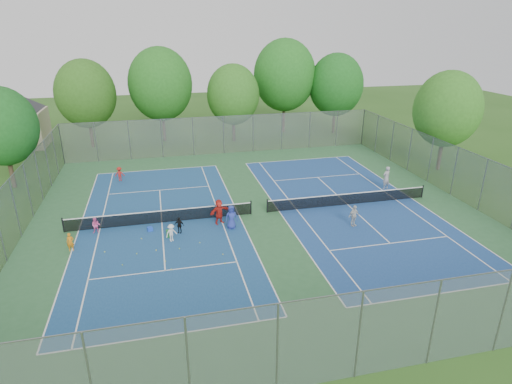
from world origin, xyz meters
TOP-DOWN VIEW (x-y plane):
  - ground at (0.00, 0.00)m, footprint 120.00×120.00m
  - court_pad at (0.00, 0.00)m, footprint 32.00×32.00m
  - court_left at (-7.00, 0.00)m, footprint 10.97×23.77m
  - court_right at (7.00, 0.00)m, footprint 10.97×23.77m
  - net_left at (-7.00, 0.00)m, footprint 12.87×0.10m
  - net_right at (7.00, 0.00)m, footprint 12.87×0.10m
  - fence_north at (0.00, 16.00)m, footprint 32.00×0.10m
  - fence_south at (0.00, -16.00)m, footprint 32.00×0.10m
  - fence_west at (-16.00, 0.00)m, footprint 0.10×32.00m
  - fence_east at (16.00, 0.00)m, footprint 0.10×32.00m
  - house at (-22.00, 24.00)m, footprint 11.03×11.03m
  - tree_nw at (-14.00, 22.00)m, footprint 6.40×6.40m
  - tree_nl at (-6.00, 23.00)m, footprint 7.20×7.20m
  - tree_nc at (2.00, 21.00)m, footprint 6.00×6.00m
  - tree_nr at (9.00, 24.00)m, footprint 7.60×7.60m
  - tree_ne at (15.00, 22.00)m, footprint 6.60×6.60m
  - tree_side_w at (-19.00, 10.00)m, footprint 5.60×5.60m
  - tree_side_e at (19.00, 6.00)m, footprint 6.00×6.00m
  - ball_crate at (-7.80, -1.09)m, footprint 0.40×0.40m
  - ball_hopper at (-6.63, -2.30)m, footprint 0.28×0.28m
  - student_a at (-12.50, -2.76)m, footprint 0.44×0.30m
  - student_b at (-11.24, -0.60)m, footprint 0.57×0.45m
  - student_c at (-6.44, -2.91)m, footprint 0.88×0.73m
  - student_d at (-5.88, -1.85)m, footprint 0.71×0.51m
  - student_e at (-2.40, -1.97)m, footprint 0.86×0.61m
  - student_f at (-3.09, -1.01)m, footprint 1.71×1.22m
  - child_far_baseline at (-10.32, 9.55)m, footprint 0.88×0.57m
  - instructor at (11.51, 2.44)m, footprint 0.82×0.65m
  - teen_court_b at (5.80, -3.51)m, footprint 0.97×0.65m
  - tennis_ball_0 at (-6.05, -4.10)m, footprint 0.07×0.07m
  - tennis_ball_1 at (-6.65, -6.41)m, footprint 0.07×0.07m
  - tennis_ball_2 at (-9.37, -5.27)m, footprint 0.07×0.07m
  - tennis_ball_3 at (-3.60, -6.45)m, footprint 0.07×0.07m
  - tennis_ball_4 at (-10.50, -3.46)m, footprint 0.07×0.07m
  - tennis_ball_5 at (-6.95, -5.42)m, footprint 0.07×0.07m
  - tennis_ball_6 at (-7.45, -3.97)m, footprint 0.07×0.07m
  - tennis_ball_7 at (-3.55, -5.40)m, footprint 0.07×0.07m
  - tennis_ball_8 at (-8.35, -2.21)m, footprint 0.07×0.07m
  - tennis_ball_9 at (-8.60, -4.14)m, footprint 0.07×0.07m
  - tennis_ball_10 at (-4.74, -3.62)m, footprint 0.07×0.07m

SIDE VIEW (x-z plane):
  - ground at x=0.00m, z-range 0.00..0.00m
  - court_pad at x=0.00m, z-range 0.00..0.01m
  - court_left at x=-7.00m, z-range 0.01..0.02m
  - court_right at x=7.00m, z-range 0.01..0.02m
  - tennis_ball_0 at x=-6.05m, z-range 0.00..0.07m
  - tennis_ball_1 at x=-6.65m, z-range 0.00..0.07m
  - tennis_ball_2 at x=-9.37m, z-range 0.00..0.07m
  - tennis_ball_3 at x=-3.60m, z-range 0.00..0.07m
  - tennis_ball_4 at x=-10.50m, z-range 0.00..0.07m
  - tennis_ball_5 at x=-6.95m, z-range 0.00..0.07m
  - tennis_ball_6 at x=-7.45m, z-range 0.00..0.07m
  - tennis_ball_7 at x=-3.55m, z-range 0.00..0.07m
  - tennis_ball_8 at x=-8.35m, z-range 0.00..0.07m
  - tennis_ball_9 at x=-8.60m, z-range 0.00..0.07m
  - tennis_ball_10 at x=-4.74m, z-range 0.00..0.07m
  - ball_crate at x=-7.80m, z-range 0.00..0.28m
  - ball_hopper at x=-6.63m, z-range 0.00..0.51m
  - net_left at x=-7.00m, z-range 0.00..0.91m
  - net_right at x=7.00m, z-range 0.00..0.91m
  - student_b at x=-11.24m, z-range 0.00..1.11m
  - student_d at x=-5.88m, z-range 0.00..1.12m
  - student_a at x=-12.50m, z-range 0.00..1.18m
  - student_c at x=-6.44m, z-range 0.00..1.18m
  - child_far_baseline at x=-10.32m, z-range 0.00..1.29m
  - teen_court_b at x=5.80m, z-range 0.00..1.53m
  - student_e at x=-2.40m, z-range 0.00..1.67m
  - student_f at x=-3.09m, z-range 0.00..1.78m
  - instructor at x=11.51m, z-range 0.00..1.97m
  - fence_north at x=0.00m, z-range 0.00..4.00m
  - fence_south at x=0.00m, z-range 0.00..4.00m
  - fence_west at x=-16.00m, z-range 0.00..4.00m
  - fence_east at x=16.00m, z-range 0.00..4.00m
  - house at x=-22.00m, z-range 0.56..7.86m
  - tree_side_w at x=-19.00m, z-range 1.01..9.48m
  - tree_nc at x=2.00m, z-range 0.97..9.82m
  - tree_side_e at x=19.00m, z-range 1.14..10.34m
  - tree_nw at x=-14.00m, z-range 1.10..10.68m
  - tree_ne at x=15.00m, z-range 1.08..10.85m
  - tree_nl at x=-6.00m, z-range 1.20..11.89m
  - tree_nr at x=9.00m, z-range 1.33..12.75m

